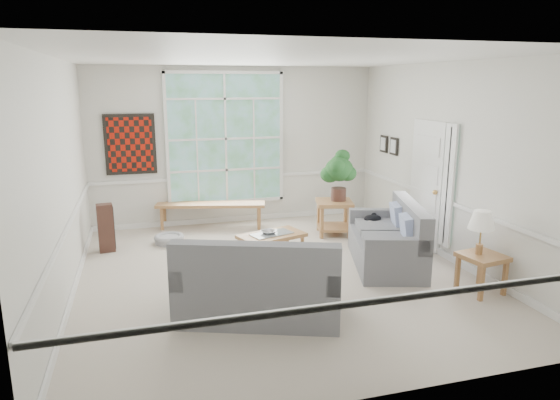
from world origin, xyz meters
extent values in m
cube|color=#C1B3A3|center=(0.00, 0.00, -0.01)|extent=(5.50, 6.00, 0.01)
cube|color=white|center=(0.00, 0.00, 3.00)|extent=(5.50, 6.00, 0.02)
cube|color=silver|center=(0.00, 3.00, 1.50)|extent=(5.50, 0.02, 3.00)
cube|color=silver|center=(0.00, -3.00, 1.50)|extent=(5.50, 0.02, 3.00)
cube|color=silver|center=(-2.75, 0.00, 1.50)|extent=(0.02, 6.00, 3.00)
cube|color=silver|center=(2.75, 0.00, 1.50)|extent=(0.02, 6.00, 3.00)
cube|color=white|center=(-0.20, 2.96, 1.65)|extent=(2.30, 0.08, 2.40)
cube|color=white|center=(2.71, 0.60, 1.05)|extent=(0.08, 0.90, 2.10)
cube|color=white|center=(2.71, -0.03, 1.15)|extent=(0.08, 0.26, 1.90)
cube|color=#5C1109|center=(-1.95, 2.95, 1.60)|extent=(0.90, 0.06, 1.10)
cube|color=black|center=(2.71, 1.75, 1.55)|extent=(0.04, 0.26, 0.32)
cube|color=black|center=(2.71, 2.15, 1.55)|extent=(0.04, 0.26, 0.32)
cube|color=slate|center=(1.69, -0.04, 0.48)|extent=(1.37, 1.94, 0.95)
cube|color=slate|center=(-0.54, -1.17, 0.50)|extent=(2.08, 1.55, 1.01)
cube|color=#A57142|center=(0.12, 0.74, 0.19)|extent=(1.13, 0.84, 0.38)
imported|color=gray|center=(0.08, 0.76, 0.41)|extent=(0.36, 0.36, 0.07)
cube|color=#A57142|center=(-0.57, 2.65, 0.24)|extent=(2.07, 0.88, 0.47)
cube|color=#A57142|center=(1.52, 1.62, 0.31)|extent=(0.76, 0.76, 0.62)
cube|color=#A57142|center=(2.40, -1.32, 0.26)|extent=(0.59, 0.59, 0.52)
cylinder|color=gray|center=(-1.40, 1.90, 0.07)|extent=(0.59, 0.59, 0.15)
cube|color=#3F241D|center=(-2.40, 1.75, 0.40)|extent=(0.27, 0.22, 0.79)
ellipsoid|color=black|center=(1.77, 0.59, 0.56)|extent=(0.36, 0.33, 0.14)
camera|label=1|loc=(-1.79, -6.49, 2.67)|focal=32.00mm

